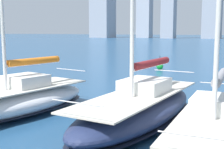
{
  "coord_description": "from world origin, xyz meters",
  "views": [
    {
      "loc": [
        -5.62,
        4.39,
        3.9
      ],
      "look_at": [
        -0.04,
        -6.39,
        2.2
      ],
      "focal_mm": 50.0,
      "sensor_mm": 36.0,
      "label": 1
    }
  ],
  "objects_px": {
    "sailboat_maroon": "(139,107)",
    "channel_buoy": "(160,66)",
    "sailboat_grey": "(215,127)",
    "sailboat_orange": "(18,99)"
  },
  "relations": [
    {
      "from": "sailboat_grey",
      "to": "sailboat_orange",
      "type": "xyz_separation_m",
      "value": [
        8.85,
        0.22,
        0.09
      ]
    },
    {
      "from": "sailboat_orange",
      "to": "channel_buoy",
      "type": "bearing_deg",
      "value": -91.01
    },
    {
      "from": "sailboat_grey",
      "to": "channel_buoy",
      "type": "height_order",
      "value": "sailboat_grey"
    },
    {
      "from": "sailboat_orange",
      "to": "sailboat_maroon",
      "type": "bearing_deg",
      "value": -168.81
    },
    {
      "from": "sailboat_grey",
      "to": "sailboat_orange",
      "type": "distance_m",
      "value": 8.85
    },
    {
      "from": "sailboat_maroon",
      "to": "channel_buoy",
      "type": "xyz_separation_m",
      "value": [
        5.31,
        -18.33,
        -0.38
      ]
    },
    {
      "from": "sailboat_orange",
      "to": "sailboat_grey",
      "type": "bearing_deg",
      "value": -178.6
    },
    {
      "from": "sailboat_grey",
      "to": "channel_buoy",
      "type": "bearing_deg",
      "value": -66.14
    },
    {
      "from": "sailboat_orange",
      "to": "channel_buoy",
      "type": "height_order",
      "value": "sailboat_orange"
    },
    {
      "from": "sailboat_maroon",
      "to": "channel_buoy",
      "type": "bearing_deg",
      "value": -73.83
    }
  ]
}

